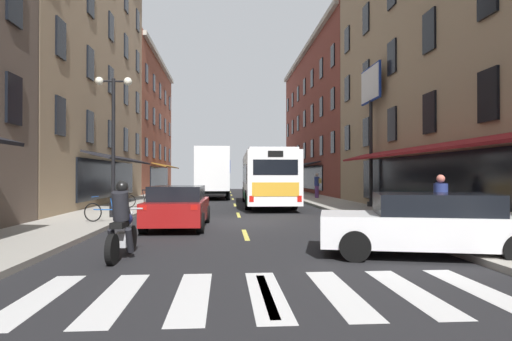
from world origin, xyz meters
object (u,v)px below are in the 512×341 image
at_px(motorcycle_rider, 122,225).
at_px(bicycle_near, 107,212).
at_px(sedan_mid, 215,186).
at_px(bicycle_mid, 140,200).
at_px(sedan_far, 427,224).
at_px(billboard_sign, 371,100).
at_px(transit_bus, 267,178).
at_px(sedan_near, 178,207).
at_px(street_lamp_twin, 113,140).
at_px(pedestrian_far, 441,199).
at_px(pedestrian_near, 317,185).
at_px(pedestrian_mid, 441,205).
at_px(box_truck, 213,173).

distance_m(motorcycle_rider, bicycle_near, 6.43).
bearing_deg(bicycle_near, sedan_mid, 83.33).
height_order(bicycle_near, bicycle_mid, same).
distance_m(sedan_far, motorcycle_rider, 6.60).
distance_m(billboard_sign, motorcycle_rider, 17.03).
relative_size(transit_bus, bicycle_near, 6.59).
relative_size(sedan_near, street_lamp_twin, 0.80).
bearing_deg(bicycle_mid, sedan_mid, 80.65).
relative_size(motorcycle_rider, pedestrian_far, 1.27).
height_order(sedan_mid, street_lamp_twin, street_lamp_twin).
xyz_separation_m(sedan_mid, pedestrian_near, (7.56, -11.89, 0.39)).
distance_m(pedestrian_near, street_lamp_twin, 17.75).
relative_size(sedan_far, bicycle_mid, 2.84).
bearing_deg(sedan_mid, pedestrian_far, -74.24).
height_order(billboard_sign, bicycle_mid, billboard_sign).
xyz_separation_m(pedestrian_mid, street_lamp_twin, (-10.06, 6.27, 2.18)).
relative_size(sedan_mid, motorcycle_rider, 2.14).
relative_size(billboard_sign, pedestrian_mid, 4.45).
height_order(billboard_sign, bicycle_near, billboard_sign).
relative_size(transit_bus, sedan_far, 2.31).
bearing_deg(pedestrian_near, pedestrian_far, -155.74).
distance_m(motorcycle_rider, street_lamp_twin, 8.62).
xyz_separation_m(motorcycle_rider, bicycle_mid, (-2.09, 13.01, -0.21)).
bearing_deg(transit_bus, pedestrian_mid, -76.98).
xyz_separation_m(motorcycle_rider, pedestrian_mid, (7.89, 1.71, 0.28)).
height_order(transit_bus, box_truck, box_truck).
bearing_deg(pedestrian_far, box_truck, 32.96).
bearing_deg(sedan_far, bicycle_mid, 123.30).
bearing_deg(street_lamp_twin, transit_bus, 49.21).
xyz_separation_m(sedan_near, pedestrian_mid, (7.27, -3.65, 0.26)).
bearing_deg(bicycle_near, motorcycle_rider, -72.68).
xyz_separation_m(billboard_sign, motorcycle_rider, (-9.85, -12.96, -5.03)).
height_order(billboard_sign, street_lamp_twin, billboard_sign).
xyz_separation_m(sedan_mid, bicycle_near, (-3.22, -27.48, -0.19)).
xyz_separation_m(sedan_near, pedestrian_near, (8.24, 16.36, 0.36)).
xyz_separation_m(pedestrian_near, pedestrian_mid, (-0.97, -20.02, -0.10)).
distance_m(box_truck, sedan_far, 24.11).
height_order(sedan_far, street_lamp_twin, street_lamp_twin).
xyz_separation_m(box_truck, sedan_far, (5.28, -23.49, -1.22)).
relative_size(sedan_far, motorcycle_rider, 2.32).
distance_m(box_truck, pedestrian_mid, 22.56).
bearing_deg(pedestrian_near, sedan_far, -163.61).
xyz_separation_m(bicycle_mid, pedestrian_near, (10.95, 8.72, 0.58)).
bearing_deg(motorcycle_rider, bicycle_mid, 99.13).
distance_m(sedan_near, pedestrian_near, 18.32).
bearing_deg(pedestrian_far, sedan_mid, 25.03).
relative_size(sedan_near, pedestrian_far, 2.68).
distance_m(bicycle_near, bicycle_mid, 6.88).
height_order(bicycle_mid, pedestrian_near, pedestrian_near).
bearing_deg(pedestrian_mid, sedan_near, 57.90).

